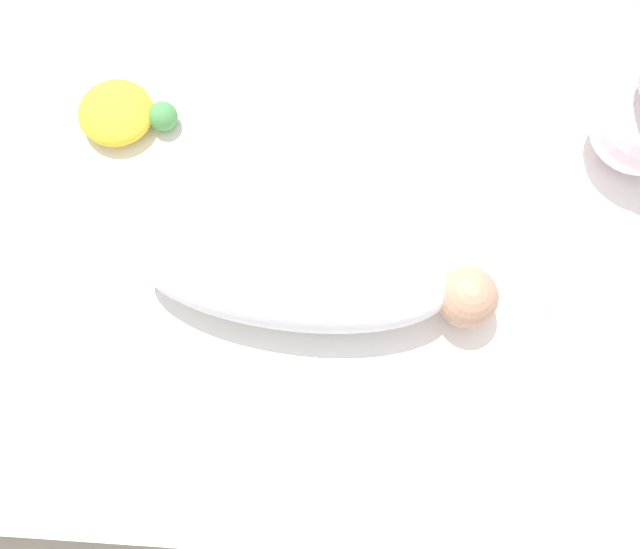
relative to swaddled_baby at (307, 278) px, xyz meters
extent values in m
plane|color=#B2A893|center=(0.06, 0.02, -0.25)|extent=(12.00, 12.00, 0.00)
cube|color=white|center=(0.06, 0.02, -0.16)|extent=(1.21, 0.90, 0.18)
ellipsoid|color=white|center=(-0.02, 0.00, 0.00)|extent=(0.52, 0.21, 0.14)
sphere|color=tan|center=(0.26, -0.01, -0.01)|extent=(0.10, 0.10, 0.10)
ellipsoid|color=yellow|center=(-0.37, 0.30, -0.04)|extent=(0.14, 0.13, 0.06)
sphere|color=#4C934C|center=(-0.28, 0.30, -0.04)|extent=(0.05, 0.05, 0.05)
camera|label=1|loc=(0.04, -0.36, 1.16)|focal=42.00mm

